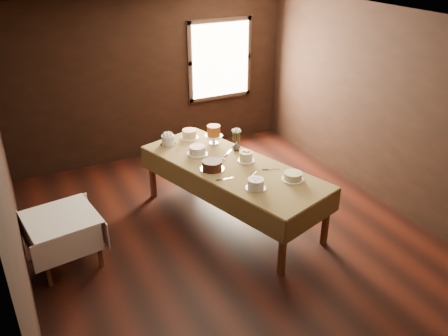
# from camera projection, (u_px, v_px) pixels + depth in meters

# --- Properties ---
(floor) EXTENTS (5.00, 6.00, 0.01)m
(floor) POSITION_uv_depth(u_px,v_px,m) (231.00, 237.00, 6.24)
(floor) COLOR black
(floor) RESTS_ON ground
(ceiling) EXTENTS (5.00, 6.00, 0.01)m
(ceiling) POSITION_uv_depth(u_px,v_px,m) (232.00, 22.00, 4.97)
(ceiling) COLOR beige
(ceiling) RESTS_ON wall_back
(wall_back) EXTENTS (5.00, 0.02, 2.80)m
(wall_back) POSITION_uv_depth(u_px,v_px,m) (151.00, 79.00, 8.00)
(wall_back) COLOR black
(wall_back) RESTS_ON ground
(wall_front) EXTENTS (5.00, 0.02, 2.80)m
(wall_front) POSITION_uv_depth(u_px,v_px,m) (431.00, 297.00, 3.21)
(wall_front) COLOR black
(wall_front) RESTS_ON ground
(wall_left) EXTENTS (0.02, 6.00, 2.80)m
(wall_left) POSITION_uv_depth(u_px,v_px,m) (8.00, 187.00, 4.61)
(wall_left) COLOR black
(wall_left) RESTS_ON ground
(wall_right) EXTENTS (0.02, 6.00, 2.80)m
(wall_right) POSITION_uv_depth(u_px,v_px,m) (387.00, 110.00, 6.60)
(wall_right) COLOR black
(wall_right) RESTS_ON ground
(window) EXTENTS (1.10, 0.05, 1.30)m
(window) POSITION_uv_depth(u_px,v_px,m) (220.00, 60.00, 8.38)
(window) COLOR #FFEABF
(window) RESTS_ON wall_back
(display_table) EXTENTS (1.83, 2.93, 0.85)m
(display_table) POSITION_uv_depth(u_px,v_px,m) (232.00, 169.00, 6.30)
(display_table) COLOR #4E2C1A
(display_table) RESTS_ON ground
(side_table) EXTENTS (0.90, 0.90, 0.67)m
(side_table) POSITION_uv_depth(u_px,v_px,m) (61.00, 222.00, 5.50)
(side_table) COLOR #4E2C1A
(side_table) RESTS_ON ground
(cake_meringue) EXTENTS (0.24, 0.24, 0.14)m
(cake_meringue) POSITION_uv_depth(u_px,v_px,m) (168.00, 140.00, 6.85)
(cake_meringue) COLOR silver
(cake_meringue) RESTS_ON display_table
(cake_speckled) EXTENTS (0.28, 0.28, 0.13)m
(cake_speckled) POSITION_uv_depth(u_px,v_px,m) (189.00, 134.00, 7.08)
(cake_speckled) COLOR white
(cake_speckled) RESTS_ON display_table
(cake_lattice) EXTENTS (0.29, 0.29, 0.11)m
(cake_lattice) POSITION_uv_depth(u_px,v_px,m) (197.00, 151.00, 6.56)
(cake_lattice) COLOR white
(cake_lattice) RESTS_ON display_table
(cake_caramel) EXTENTS (0.27, 0.27, 0.30)m
(cake_caramel) POSITION_uv_depth(u_px,v_px,m) (214.00, 136.00, 6.85)
(cake_caramel) COLOR white
(cake_caramel) RESTS_ON display_table
(cake_chocolate) EXTENTS (0.34, 0.34, 0.12)m
(cake_chocolate) POSITION_uv_depth(u_px,v_px,m) (212.00, 165.00, 6.13)
(cake_chocolate) COLOR silver
(cake_chocolate) RESTS_ON display_table
(cake_flowers) EXTENTS (0.23, 0.23, 0.14)m
(cake_flowers) POSITION_uv_depth(u_px,v_px,m) (246.00, 157.00, 6.35)
(cake_flowers) COLOR white
(cake_flowers) RESTS_ON display_table
(cake_swirl) EXTENTS (0.26, 0.26, 0.13)m
(cake_swirl) POSITION_uv_depth(u_px,v_px,m) (256.00, 184.00, 5.67)
(cake_swirl) COLOR silver
(cake_swirl) RESTS_ON display_table
(cake_cream) EXTENTS (0.32, 0.32, 0.10)m
(cake_cream) POSITION_uv_depth(u_px,v_px,m) (293.00, 176.00, 5.88)
(cake_cream) COLOR white
(cake_cream) RESTS_ON display_table
(cake_server_a) EXTENTS (0.21, 0.16, 0.01)m
(cake_server_a) POSITION_uv_depth(u_px,v_px,m) (255.00, 173.00, 6.05)
(cake_server_a) COLOR silver
(cake_server_a) RESTS_ON display_table
(cake_server_b) EXTENTS (0.23, 0.11, 0.01)m
(cake_server_b) POSITION_uv_depth(u_px,v_px,m) (274.00, 169.00, 6.16)
(cake_server_b) COLOR silver
(cake_server_b) RESTS_ON display_table
(cake_server_c) EXTENTS (0.18, 0.20, 0.01)m
(cake_server_c) POSITION_uv_depth(u_px,v_px,m) (214.00, 158.00, 6.46)
(cake_server_c) COLOR silver
(cake_server_c) RESTS_ON display_table
(cake_server_d) EXTENTS (0.19, 0.18, 0.01)m
(cake_server_d) POSITION_uv_depth(u_px,v_px,m) (229.00, 152.00, 6.65)
(cake_server_d) COLOR silver
(cake_server_d) RESTS_ON display_table
(cake_server_e) EXTENTS (0.24, 0.05, 0.01)m
(cake_server_e) POSITION_uv_depth(u_px,v_px,m) (228.00, 178.00, 5.93)
(cake_server_e) COLOR silver
(cake_server_e) RESTS_ON display_table
(flower_vase) EXTENTS (0.16, 0.16, 0.12)m
(flower_vase) POSITION_uv_depth(u_px,v_px,m) (236.00, 146.00, 6.68)
(flower_vase) COLOR #2D2823
(flower_vase) RESTS_ON display_table
(flower_bouquet) EXTENTS (0.14, 0.14, 0.20)m
(flower_bouquet) POSITION_uv_depth(u_px,v_px,m) (236.00, 135.00, 6.60)
(flower_bouquet) COLOR white
(flower_bouquet) RESTS_ON flower_vase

